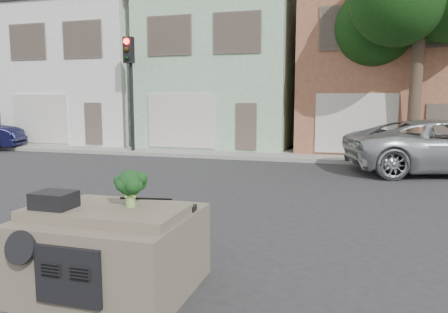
% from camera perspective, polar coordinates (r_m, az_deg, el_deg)
% --- Properties ---
extents(ground_plane, '(120.00, 120.00, 0.00)m').
position_cam_1_polar(ground_plane, '(8.60, -3.75, -8.93)').
color(ground_plane, '#303033').
rests_on(ground_plane, ground).
extents(sidewalk, '(40.00, 3.00, 0.15)m').
position_cam_1_polar(sidewalk, '(18.61, 7.52, 0.21)').
color(sidewalk, gray).
rests_on(sidewalk, ground).
extents(townhouse_white, '(7.20, 8.20, 7.55)m').
position_cam_1_polar(townhouse_white, '(26.24, -15.65, 10.23)').
color(townhouse_white, white).
rests_on(townhouse_white, ground).
extents(townhouse_mint, '(7.20, 8.20, 7.55)m').
position_cam_1_polar(townhouse_mint, '(23.17, 0.56, 10.89)').
color(townhouse_mint, '#A4CEA6').
rests_on(townhouse_mint, ground).
extents(townhouse_tan, '(7.20, 8.20, 7.55)m').
position_cam_1_polar(townhouse_tan, '(22.30, 19.76, 10.58)').
color(townhouse_tan, '#9B6044').
rests_on(townhouse_tan, ground).
extents(silver_pickup, '(6.91, 4.58, 1.76)m').
position_cam_1_polar(silver_pickup, '(16.12, 26.79, -1.95)').
color(silver_pickup, '#AFB2B5').
rests_on(silver_pickup, ground).
extents(traffic_signal, '(0.40, 0.40, 5.10)m').
position_cam_1_polar(traffic_signal, '(19.62, -12.11, 7.74)').
color(traffic_signal, black).
rests_on(traffic_signal, ground).
extents(tree_near, '(4.40, 4.00, 8.50)m').
position_cam_1_polar(tree_near, '(17.75, 23.96, 12.79)').
color(tree_near, '#12350F').
rests_on(tree_near, ground).
extents(car_dashboard, '(2.00, 1.80, 1.12)m').
position_cam_1_polar(car_dashboard, '(5.85, -14.25, -11.45)').
color(car_dashboard, '#6C6251').
rests_on(car_dashboard, ground).
extents(instrument_hump, '(0.48, 0.38, 0.20)m').
position_cam_1_polar(instrument_hump, '(5.71, -21.30, -5.31)').
color(instrument_hump, black).
rests_on(instrument_hump, car_dashboard).
extents(wiper_arm, '(0.69, 0.15, 0.02)m').
position_cam_1_polar(wiper_arm, '(5.88, -10.18, -5.44)').
color(wiper_arm, black).
rests_on(wiper_arm, car_dashboard).
extents(broccoli, '(0.51, 0.51, 0.47)m').
position_cam_1_polar(broccoli, '(5.48, -12.15, -4.03)').
color(broccoli, black).
rests_on(broccoli, car_dashboard).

